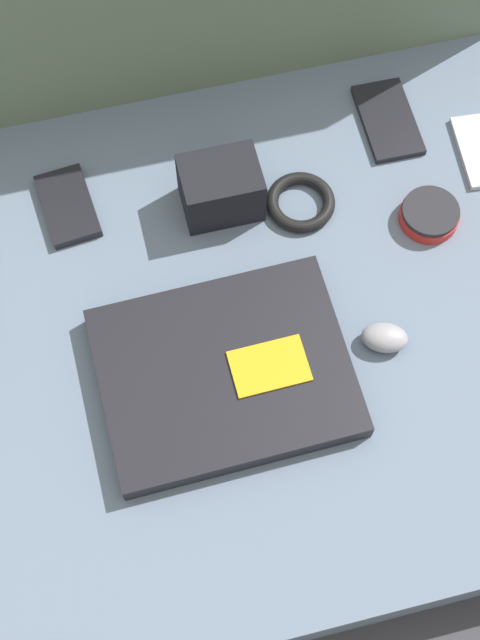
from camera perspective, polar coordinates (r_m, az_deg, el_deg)
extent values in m
plane|color=#38383D|center=(1.21, 0.00, -2.61)|extent=(8.00, 8.00, 0.00)
cube|color=slate|center=(1.15, 0.00, -1.57)|extent=(0.95, 0.73, 0.11)
cube|color=black|center=(1.06, -0.99, -3.39)|extent=(0.30, 0.24, 0.03)
cube|color=orange|center=(1.05, 1.89, -2.96)|extent=(0.09, 0.06, 0.00)
ellipsoid|color=gray|center=(1.09, 9.24, -1.13)|extent=(0.07, 0.06, 0.03)
cylinder|color=red|center=(1.19, 12.01, 6.53)|extent=(0.08, 0.08, 0.02)
cylinder|color=#232328|center=(1.18, 12.12, 6.82)|extent=(0.07, 0.07, 0.01)
cube|color=black|center=(1.27, 9.44, 12.51)|extent=(0.07, 0.13, 0.01)
cube|color=black|center=(1.19, -10.96, 7.18)|extent=(0.07, 0.12, 0.01)
cube|color=#B7B7BC|center=(1.27, 15.10, 10.41)|extent=(0.06, 0.12, 0.01)
cube|color=black|center=(1.15, -1.23, 8.43)|extent=(0.10, 0.08, 0.08)
torus|color=black|center=(1.18, 3.90, 7.54)|extent=(0.09, 0.09, 0.02)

